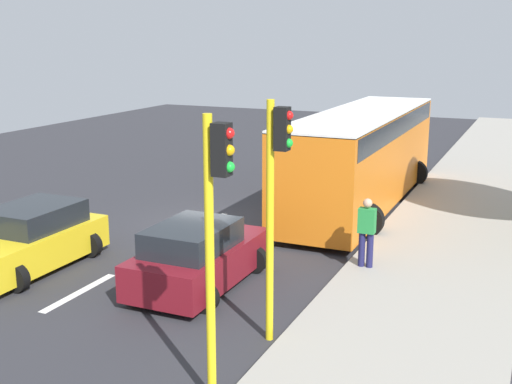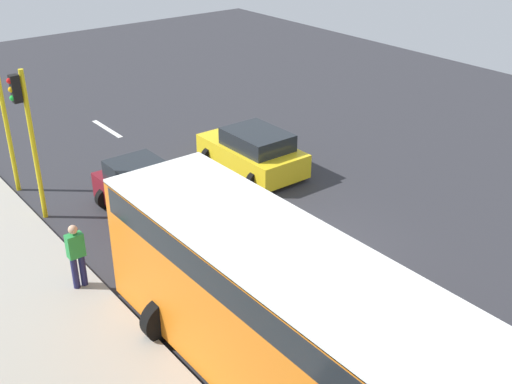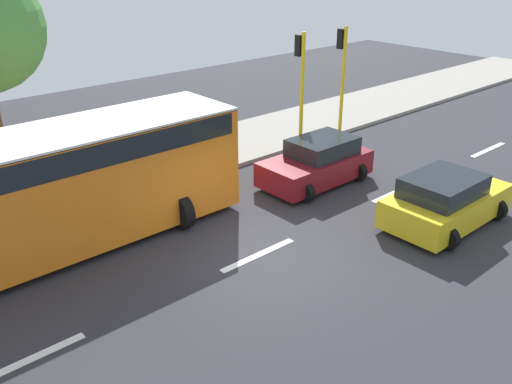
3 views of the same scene
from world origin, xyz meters
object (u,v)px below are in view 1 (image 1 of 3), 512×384
car_maroon (198,257)px  pedestrian_near_signal (367,230)px  motorcycle (304,152)px  traffic_light_midblock (275,188)px  city_bus (363,151)px  car_yellow_cab (29,239)px  traffic_light_corner (215,221)px

car_maroon → pedestrian_near_signal: (3.24, 2.44, 0.35)m
motorcycle → traffic_light_midblock: bearing=-71.9°
city_bus → pedestrian_near_signal: 6.59m
pedestrian_near_signal → traffic_light_midblock: (-0.63, -4.21, 1.87)m
traffic_light_midblock → car_yellow_cab: bearing=170.2°
city_bus → pedestrian_near_signal: size_ratio=6.51×
car_yellow_cab → city_bus: city_bus is taller
car_yellow_cab → car_maroon: same height
car_yellow_cab → traffic_light_corner: size_ratio=0.87×
car_yellow_cab → car_maroon: bearing=7.3°
car_maroon → traffic_light_corner: (2.61, -4.08, 2.22)m
car_maroon → traffic_light_corner: size_ratio=0.86×
city_bus → pedestrian_near_signal: city_bus is taller
traffic_light_corner → traffic_light_midblock: same height
motorcycle → pedestrian_near_signal: (5.86, -11.82, 0.42)m
car_yellow_cab → motorcycle: (1.78, 14.82, -0.07)m
motorcycle → pedestrian_near_signal: pedestrian_near_signal is taller
motorcycle → car_maroon: bearing=-79.6°
city_bus → pedestrian_near_signal: bearing=-73.9°
pedestrian_near_signal → traffic_light_corner: size_ratio=0.38×
city_bus → traffic_light_midblock: 10.62m
pedestrian_near_signal → traffic_light_midblock: bearing=-98.6°
motorcycle → traffic_light_corner: 19.21m
traffic_light_midblock → traffic_light_corner: bearing=-90.0°
motorcycle → city_bus: bearing=-53.8°
traffic_light_midblock → car_maroon: bearing=145.7°
car_maroon → city_bus: size_ratio=0.35×
motorcycle → traffic_light_corner: (5.23, -18.34, 2.29)m
car_yellow_cab → pedestrian_near_signal: (7.64, 3.00, 0.35)m
motorcycle → traffic_light_corner: bearing=-74.1°
car_yellow_cab → pedestrian_near_signal: pedestrian_near_signal is taller
car_maroon → motorcycle: motorcycle is taller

